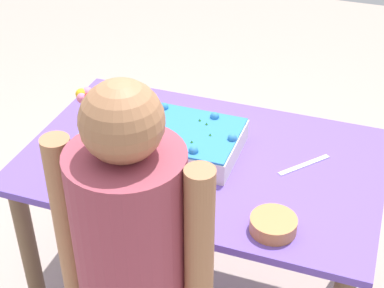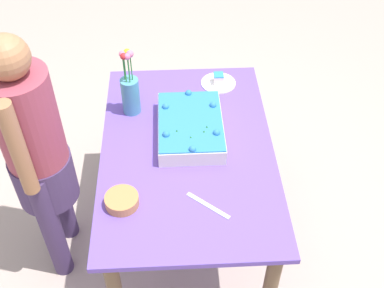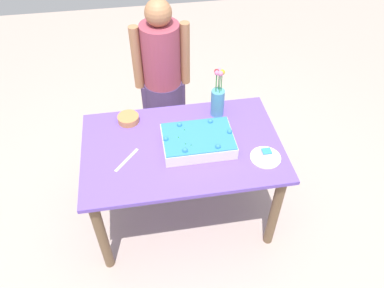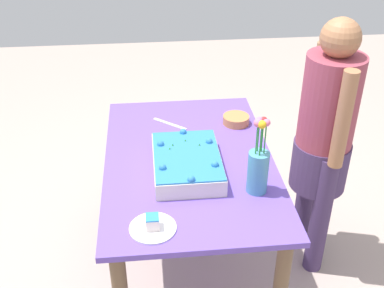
% 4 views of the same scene
% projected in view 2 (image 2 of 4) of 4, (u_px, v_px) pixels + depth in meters
% --- Properties ---
extents(ground_plane, '(8.00, 8.00, 0.00)m').
position_uv_depth(ground_plane, '(188.00, 236.00, 3.00)').
color(ground_plane, '#AE998E').
extents(dining_table, '(1.36, 0.88, 0.78)m').
position_uv_depth(dining_table, '(188.00, 165.00, 2.54)').
color(dining_table, '#6549B2').
rests_on(dining_table, ground_plane).
extents(sheet_cake, '(0.48, 0.33, 0.12)m').
position_uv_depth(sheet_cake, '(190.00, 127.00, 2.50)').
color(sheet_cake, silver).
rests_on(sheet_cake, dining_table).
extents(serving_plate_with_slice, '(0.20, 0.20, 0.07)m').
position_uv_depth(serving_plate_with_slice, '(218.00, 81.00, 2.83)').
color(serving_plate_with_slice, white).
rests_on(serving_plate_with_slice, dining_table).
extents(cake_knife, '(0.17, 0.19, 0.00)m').
position_uv_depth(cake_knife, '(208.00, 205.00, 2.18)').
color(cake_knife, silver).
rests_on(cake_knife, dining_table).
extents(flower_vase, '(0.10, 0.10, 0.39)m').
position_uv_depth(flower_vase, '(130.00, 92.00, 2.57)').
color(flower_vase, teal).
rests_on(flower_vase, dining_table).
extents(fruit_bowl, '(0.16, 0.16, 0.05)m').
position_uv_depth(fruit_bowl, '(122.00, 201.00, 2.18)').
color(fruit_bowl, '#C17B46').
rests_on(fruit_bowl, dining_table).
extents(person_standing, '(0.45, 0.31, 1.49)m').
position_uv_depth(person_standing, '(36.00, 150.00, 2.34)').
color(person_standing, '#43315A').
rests_on(person_standing, ground_plane).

